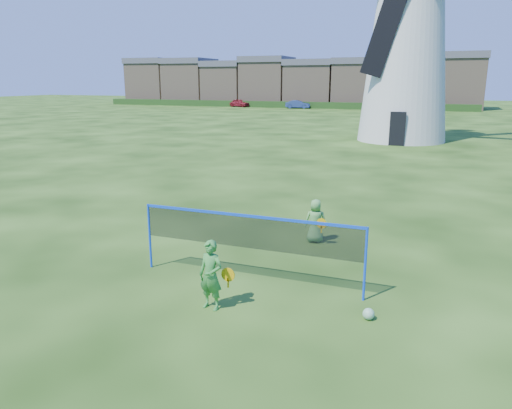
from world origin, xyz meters
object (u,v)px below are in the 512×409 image
at_px(car_left, 239,103).
at_px(player_girl, 211,275).
at_px(badminton_net, 248,233).
at_px(player_boy, 316,221).
at_px(windmill, 407,48).
at_px(car_right, 298,104).
at_px(play_ball, 369,314).

bearing_deg(car_left, player_girl, -139.25).
distance_m(badminton_net, player_boy, 3.32).
height_order(windmill, player_boy, windmill).
bearing_deg(car_right, badminton_net, -170.67).
height_order(play_ball, car_right, car_right).
height_order(badminton_net, player_boy, badminton_net).
xyz_separation_m(player_girl, car_right, (-17.73, 67.01, -0.06)).
bearing_deg(player_boy, player_girl, 63.99).
distance_m(windmill, play_ball, 29.43).
distance_m(player_girl, player_boy, 4.71).
relative_size(player_girl, car_left, 0.37).
height_order(player_boy, play_ball, player_boy).
height_order(badminton_net, car_left, badminton_net).
distance_m(player_girl, car_right, 69.32).
relative_size(windmill, player_boy, 16.27).
relative_size(player_girl, player_boy, 1.15).
bearing_deg(player_boy, car_left, -80.45).
xyz_separation_m(windmill, car_right, (-18.79, 37.72, -5.92)).
relative_size(windmill, car_left, 5.19).
bearing_deg(badminton_net, player_boy, 77.94).
distance_m(player_boy, car_left, 69.40).
bearing_deg(player_girl, car_left, 120.65).
xyz_separation_m(player_girl, car_left, (-28.03, 67.71, -0.05)).
bearing_deg(player_boy, windmill, -105.46).
bearing_deg(badminton_net, windmill, 88.25).
bearing_deg(car_left, player_boy, -137.11).
relative_size(player_boy, car_left, 0.32).
relative_size(badminton_net, player_girl, 3.65).
xyz_separation_m(badminton_net, player_boy, (0.68, 3.20, -0.54)).
xyz_separation_m(player_girl, play_ball, (2.93, 0.63, -0.58)).
bearing_deg(player_girl, car_right, 112.98).
bearing_deg(windmill, player_boy, -90.38).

